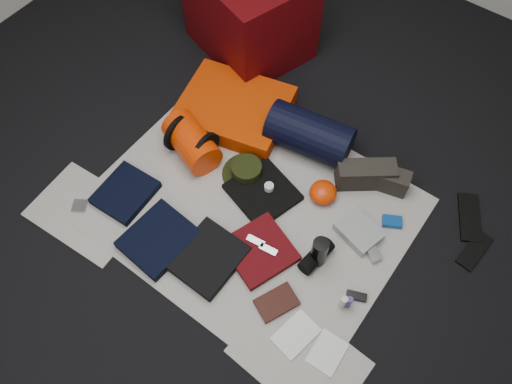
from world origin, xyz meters
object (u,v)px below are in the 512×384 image
Objects in this scene: navy_duffel at (310,134)px; compact_camera at (373,253)px; sleeping_pad at (234,108)px; paperback_book at (277,302)px; water_bottle at (319,252)px; red_cabinet at (250,10)px; stuff_sack at (192,142)px.

compact_camera is at bearing -39.23° from navy_duffel.
sleeping_pad is 1.20m from paperback_book.
water_bottle is (0.43, -0.56, -0.02)m from navy_duffel.
water_bottle reaches higher than paperback_book.
red_cabinet is 7.23× the size of compact_camera.
compact_camera is 0.48× the size of paperback_book.
red_cabinet is 3.37× the size of water_bottle.
stuff_sack is 1.67× the size of water_bottle.
stuff_sack reaches higher than compact_camera.
stuff_sack is 3.59× the size of compact_camera.
navy_duffel reaches higher than compact_camera.
navy_duffel is (0.51, 0.42, 0.02)m from stuff_sack.
compact_camera is (0.21, 0.19, -0.08)m from water_bottle.
water_bottle is at bearing -23.51° from red_cabinet.
red_cabinet is at bearing 139.13° from water_bottle.
red_cabinet reaches higher than sleeping_pad.
navy_duffel reaches higher than water_bottle.
sleeping_pad is 1.82× the size of stuff_sack.
paperback_book is at bearing -84.50° from compact_camera.
compact_camera is (0.64, -0.37, -0.10)m from navy_duffel.
water_bottle is at bearing -8.25° from stuff_sack.
stuff_sack is at bearing 178.08° from paperback_book.
red_cabinet is 1.66m from compact_camera.
stuff_sack is 0.66m from navy_duffel.
sleeping_pad is at bearing 87.07° from stuff_sack.
stuff_sack is 1.73× the size of paperback_book.
sleeping_pad is 1.04m from water_bottle.
compact_camera is (1.41, -0.84, -0.26)m from red_cabinet.
paperback_book is (0.90, -0.44, -0.09)m from stuff_sack.
paperback_book is (0.39, -0.87, -0.11)m from navy_duffel.
navy_duffel reaches higher than paperback_book.
navy_duffel is at bearing 6.99° from sleeping_pad.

